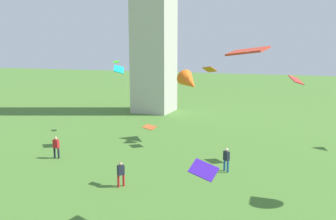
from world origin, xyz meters
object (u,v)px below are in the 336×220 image
kite_flying_8 (296,80)px  kite_flying_0 (204,170)px  person_4 (121,173)px  kite_flying_2 (210,69)px  kite_flying_3 (119,69)px  kite_flying_7 (190,82)px  kite_flying_1 (116,62)px  person_0 (226,158)px  kite_flying_6 (150,127)px  person_1 (56,146)px  kite_flying_4 (248,51)px

kite_flying_8 → kite_flying_0: bearing=138.0°
person_4 → kite_flying_2: size_ratio=1.17×
person_4 → kite_flying_8: size_ratio=1.13×
kite_flying_3 → person_4: bearing=-176.2°
kite_flying_2 → kite_flying_7: bearing=-178.4°
kite_flying_8 → kite_flying_2: bearing=46.8°
kite_flying_1 → kite_flying_0: bearing=4.0°
person_0 → kite_flying_8: bearing=84.3°
person_4 → kite_flying_2: (2.75, 10.78, 5.85)m
kite_flying_2 → kite_flying_6: 10.33m
person_0 → person_1: bearing=-131.5°
kite_flying_2 → kite_flying_6: (-1.21, -9.80, -3.04)m
kite_flying_0 → kite_flying_7: (-6.07, 17.06, 1.88)m
kite_flying_0 → person_1: bearing=-21.3°
kite_flying_1 → kite_flying_4: (15.38, -15.17, 1.19)m
person_4 → kite_flying_8: bearing=-12.0°
kite_flying_3 → kite_flying_6: (6.03, -7.06, -3.05)m
kite_flying_3 → kite_flying_7: bearing=-75.0°
person_4 → kite_flying_3: (-4.49, 8.04, 5.86)m
kite_flying_2 → person_4: bearing=-69.1°
person_0 → person_4: size_ratio=1.06×
kite_flying_0 → kite_flying_7: 18.21m
kite_flying_0 → kite_flying_6: kite_flying_0 is taller
kite_flying_2 → person_1: bearing=-108.2°
kite_flying_2 → kite_flying_6: size_ratio=1.57×
kite_flying_1 → kite_flying_4: kite_flying_4 is taller
kite_flying_3 → person_1: bearing=122.9°
kite_flying_0 → kite_flying_2: kite_flying_2 is taller
person_1 → kite_flying_0: 16.36m
person_0 → kite_flying_6: kite_flying_6 is taller
person_4 → kite_flying_7: bearing=32.8°
person_0 → kite_flying_7: size_ratio=0.57×
kite_flying_0 → kite_flying_7: size_ratio=0.41×
kite_flying_4 → kite_flying_7: 16.35m
kite_flying_0 → kite_flying_8: bearing=-94.7°
kite_flying_4 → kite_flying_8: bearing=96.5°
person_4 → kite_flying_4: 10.96m
kite_flying_6 → kite_flying_7: 11.48m
kite_flying_7 → kite_flying_8: (9.23, -3.24, 0.77)m
person_0 → kite_flying_8: 7.82m
kite_flying_4 → kite_flying_2: bearing=127.8°
person_1 → kite_flying_8: size_ratio=1.21×
person_4 → kite_flying_0: size_ratio=1.31×
kite_flying_2 → kite_flying_4: (5.01, -12.86, 1.61)m
person_4 → kite_flying_3: kite_flying_3 is taller
kite_flying_3 → kite_flying_8: size_ratio=1.03×
kite_flying_4 → kite_flying_0: bearing=-97.3°
kite_flying_2 → kite_flying_0: bearing=-41.0°
person_0 → person_4: bearing=-97.4°
person_0 → person_1: 13.19m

